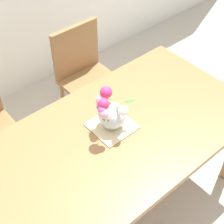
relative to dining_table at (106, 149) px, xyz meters
name	(u,v)px	position (x,y,z in m)	size (l,w,h in m)	color
ground_plane	(107,206)	(0.00, 0.00, -0.66)	(12.00, 12.00, 0.00)	#B7AD99
dining_table	(106,149)	(0.00, 0.00, 0.00)	(1.90, 0.93, 0.74)	olive
chair_right	(85,73)	(0.45, 0.81, -0.14)	(0.42, 0.42, 0.90)	olive
placemat	(112,126)	(0.10, 0.06, 0.08)	(0.25, 0.25, 0.01)	#CCB789
flower_vase	(110,112)	(0.08, 0.06, 0.21)	(0.25, 0.21, 0.27)	silver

